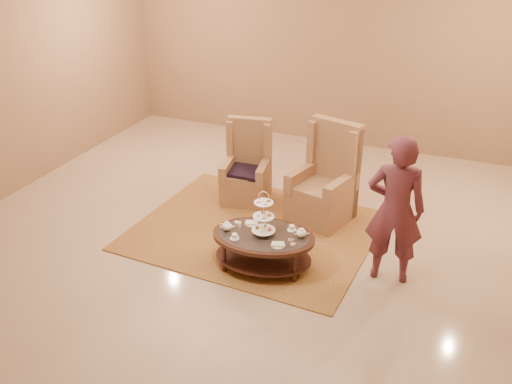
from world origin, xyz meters
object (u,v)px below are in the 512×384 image
at_px(tea_table, 263,240).
at_px(armchair_left, 247,173).
at_px(armchair_right, 325,188).
at_px(person, 395,210).

distance_m(tea_table, armchair_left, 1.83).
relative_size(armchair_right, person, 0.77).
distance_m(tea_table, armchair_right, 1.51).
relative_size(armchair_left, person, 0.67).
xyz_separation_m(tea_table, armchair_left, (-0.89, 1.60, 0.03)).
bearing_deg(tea_table, person, 6.79).
xyz_separation_m(armchair_left, person, (2.30, -1.24, 0.48)).
bearing_deg(armchair_left, tea_table, -70.70).
bearing_deg(armchair_left, armchair_right, -16.12).
height_order(armchair_right, person, person).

